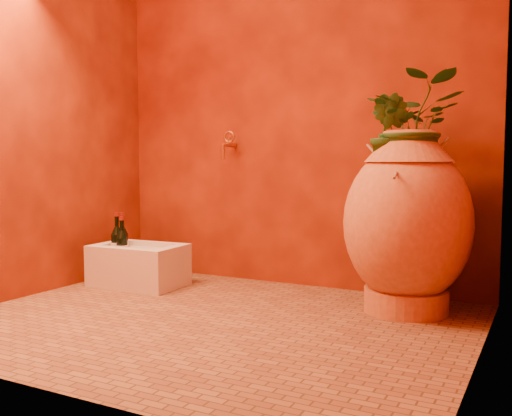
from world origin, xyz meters
The scene contains 12 objects.
floor centered at (0.00, 0.00, 0.00)m, with size 2.50×2.50×0.00m, color brown.
wall_back centered at (0.00, 1.00, 1.25)m, with size 2.50×0.02×2.50m, color #531404.
wall_left centered at (-1.25, 0.00, 1.25)m, with size 0.02×2.00×2.50m, color #531404.
wall_right centered at (1.25, 0.00, 1.25)m, with size 0.02×2.00×2.50m, color #531404.
amphora centered at (0.82, 0.64, 0.48)m, with size 0.67×0.68×0.96m.
stone_basin centered at (-0.85, 0.49, 0.13)m, with size 0.58×0.41×0.27m.
wine_bottle_a centered at (-0.92, 0.42, 0.25)m, with size 0.07×0.07×0.30m.
wine_bottle_b centered at (-1.01, 0.53, 0.26)m, with size 0.08×0.08×0.32m.
wine_bottle_c centered at (-1.00, 0.46, 0.26)m, with size 0.08×0.08×0.32m.
wall_tap centered at (-0.43, 0.91, 0.92)m, with size 0.08×0.17×0.18m.
plant_main centered at (0.84, 0.67, 0.98)m, with size 0.48×0.42×0.53m, color #1F4A1A.
plant_side centered at (0.73, 0.59, 0.94)m, with size 0.22×0.18×0.40m, color #1F4A1A.
Camera 1 is at (1.50, -2.36, 0.79)m, focal length 40.00 mm.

